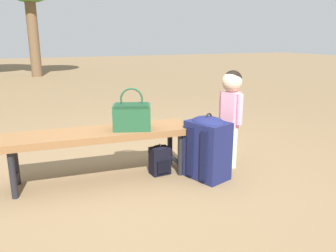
{
  "coord_description": "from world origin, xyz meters",
  "views": [
    {
      "loc": [
        -0.94,
        -2.72,
        1.23
      ],
      "look_at": [
        0.27,
        -0.02,
        0.45
      ],
      "focal_mm": 35.95,
      "sensor_mm": 36.0,
      "label": 1
    }
  ],
  "objects_px": {
    "park_bench": "(100,137)",
    "child_standing": "(231,104)",
    "backpack_small": "(160,159)",
    "backpack_large": "(208,146)",
    "handbag": "(132,116)"
  },
  "relations": [
    {
      "from": "handbag",
      "to": "child_standing",
      "type": "xyz_separation_m",
      "value": [
        0.94,
        -0.11,
        0.05
      ]
    },
    {
      "from": "child_standing",
      "to": "park_bench",
      "type": "bearing_deg",
      "value": 171.03
    },
    {
      "from": "park_bench",
      "to": "backpack_small",
      "type": "distance_m",
      "value": 0.59
    },
    {
      "from": "child_standing",
      "to": "backpack_small",
      "type": "relative_size",
      "value": 3.2
    },
    {
      "from": "backpack_large",
      "to": "backpack_small",
      "type": "distance_m",
      "value": 0.46
    },
    {
      "from": "handbag",
      "to": "backpack_large",
      "type": "height_order",
      "value": "handbag"
    },
    {
      "from": "backpack_large",
      "to": "backpack_small",
      "type": "height_order",
      "value": "backpack_large"
    },
    {
      "from": "park_bench",
      "to": "child_standing",
      "type": "relative_size",
      "value": 1.74
    },
    {
      "from": "handbag",
      "to": "backpack_large",
      "type": "bearing_deg",
      "value": -23.84
    },
    {
      "from": "handbag",
      "to": "child_standing",
      "type": "distance_m",
      "value": 0.95
    },
    {
      "from": "park_bench",
      "to": "child_standing",
      "type": "height_order",
      "value": "child_standing"
    },
    {
      "from": "child_standing",
      "to": "backpack_small",
      "type": "height_order",
      "value": "child_standing"
    },
    {
      "from": "park_bench",
      "to": "backpack_large",
      "type": "bearing_deg",
      "value": -21.62
    },
    {
      "from": "park_bench",
      "to": "handbag",
      "type": "distance_m",
      "value": 0.34
    },
    {
      "from": "backpack_large",
      "to": "backpack_small",
      "type": "relative_size",
      "value": 2.04
    }
  ]
}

